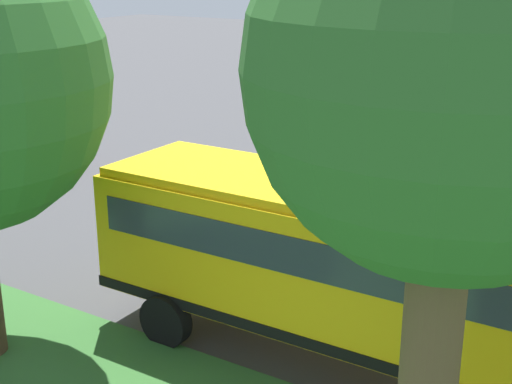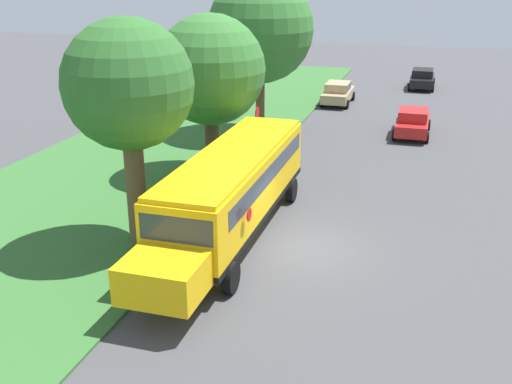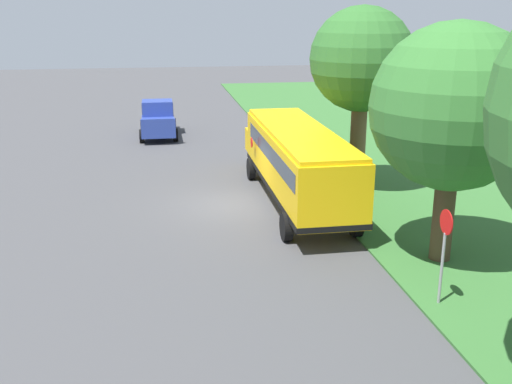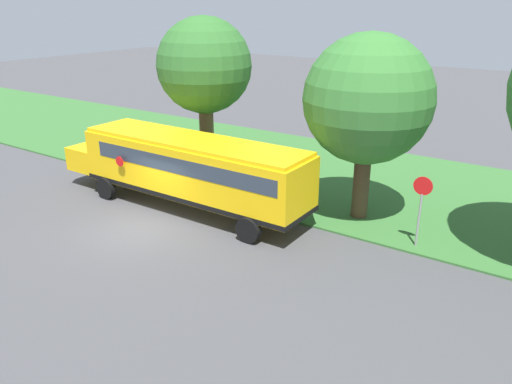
# 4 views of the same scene
# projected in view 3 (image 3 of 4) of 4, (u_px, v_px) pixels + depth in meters

# --- Properties ---
(ground_plane) EXTENTS (120.00, 120.00, 0.00)m
(ground_plane) POSITION_uv_depth(u_px,v_px,m) (228.00, 204.00, 24.57)
(ground_plane) COLOR #424244
(grass_verge) EXTENTS (12.00, 80.00, 0.08)m
(grass_verge) POSITION_uv_depth(u_px,v_px,m) (456.00, 192.00, 26.11)
(grass_verge) COLOR #33662D
(grass_verge) RESTS_ON ground
(school_bus) EXTENTS (2.85, 12.42, 3.16)m
(school_bus) POSITION_uv_depth(u_px,v_px,m) (297.00, 158.00, 24.16)
(school_bus) COLOR yellow
(school_bus) RESTS_ON ground
(pickup_truck) EXTENTS (2.28, 5.40, 2.10)m
(pickup_truck) POSITION_uv_depth(u_px,v_px,m) (158.00, 118.00, 37.60)
(pickup_truck) COLOR #283D93
(pickup_truck) RESTS_ON ground
(oak_tree_beside_bus) EXTENTS (4.37, 4.37, 7.87)m
(oak_tree_beside_bus) POSITION_uv_depth(u_px,v_px,m) (360.00, 61.00, 24.94)
(oak_tree_beside_bus) COLOR brown
(oak_tree_beside_bus) RESTS_ON ground
(oak_tree_roadside_mid) EXTENTS (5.01, 5.01, 7.44)m
(oak_tree_roadside_mid) POSITION_uv_depth(u_px,v_px,m) (449.00, 110.00, 17.68)
(oak_tree_roadside_mid) COLOR #4C3826
(oak_tree_roadside_mid) RESTS_ON ground
(stop_sign) EXTENTS (0.08, 0.68, 2.74)m
(stop_sign) POSITION_uv_depth(u_px,v_px,m) (444.00, 246.00, 15.75)
(stop_sign) COLOR gray
(stop_sign) RESTS_ON ground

